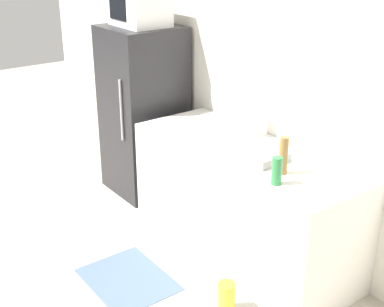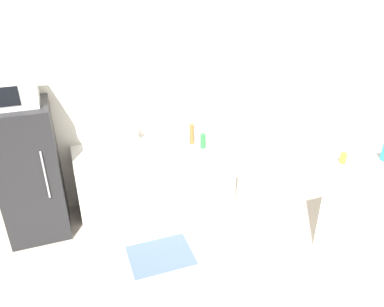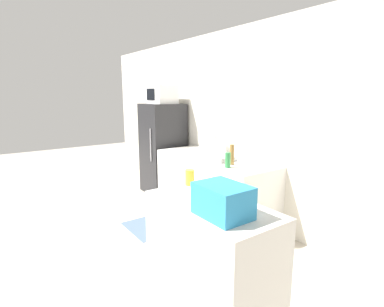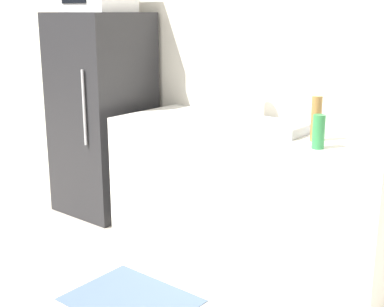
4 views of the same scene
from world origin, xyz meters
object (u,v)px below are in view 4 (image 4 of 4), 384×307
(refrigerator, at_px, (103,114))
(bottle_short, at_px, (319,132))
(bottle_tall, at_px, (316,119))
(paper_towel_roll, at_px, (245,99))

(refrigerator, bearing_deg, bottle_short, -6.87)
(bottle_tall, relative_size, paper_towel_roll, 0.90)
(refrigerator, relative_size, bottle_tall, 6.18)
(bottle_tall, xyz_separation_m, bottle_short, (0.09, -0.15, -0.04))
(bottle_short, xyz_separation_m, paper_towel_roll, (-0.73, 0.41, 0.05))
(refrigerator, bearing_deg, bottle_tall, -2.73)
(refrigerator, height_order, bottle_short, refrigerator)
(refrigerator, height_order, bottle_tall, refrigerator)
(refrigerator, distance_m, paper_towel_roll, 1.24)
(refrigerator, height_order, paper_towel_roll, refrigerator)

